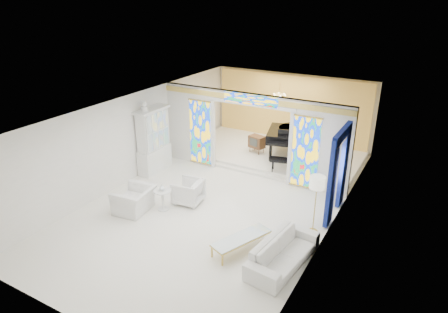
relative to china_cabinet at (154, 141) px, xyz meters
The scene contains 24 objects.
floor 3.47m from the china_cabinet, 10.50° to the right, with size 12.00×12.00×0.00m, color silver.
ceiling 3.75m from the china_cabinet, 10.50° to the right, with size 7.00×12.00×0.02m, color white.
wall_back 6.30m from the china_cabinet, 59.24° to the left, with size 7.00×0.02×3.00m, color silver.
wall_front 7.35m from the china_cabinet, 64.01° to the right, with size 7.00×0.02×3.00m, color silver.
wall_left 0.74m from the china_cabinet, 115.42° to the right, with size 0.02×12.00×3.00m, color silver.
wall_right 6.75m from the china_cabinet, ahead, with size 0.02×12.00×3.00m, color silver.
partition_wall 3.54m from the china_cabinet, 23.50° to the left, with size 7.00×0.22×3.00m.
stained_glass_left 1.76m from the china_cabinet, 47.47° to the left, with size 0.90×0.04×2.40m, color gold.
stained_glass_right 5.41m from the china_cabinet, 13.85° to the left, with size 0.90×0.04×2.40m, color gold.
stained_glass_transom 3.84m from the china_cabinet, 21.91° to the left, with size 2.00×0.04×0.34m, color gold.
alcove_platform 4.88m from the china_cabinet, 47.45° to the left, with size 6.80×3.80×0.18m, color silver.
gold_curtain_back 6.19m from the china_cabinet, 58.67° to the left, with size 6.70×0.10×2.90m, color gold.
chandelier 5.02m from the china_cabinet, 44.89° to the left, with size 0.48×0.48×0.30m, color #B79840.
blue_drapes 6.63m from the china_cabinet, ahead, with size 0.14×1.85×2.65m.
china_cabinet is the anchor object (origin of this frame).
armchair_left 3.05m from the china_cabinet, 63.54° to the right, with size 1.14×1.00×0.74m, color white.
armchair_right 2.92m from the china_cabinet, 30.16° to the right, with size 0.82×0.85×0.77m, color white.
sofa 6.83m from the china_cabinet, 24.60° to the right, with size 2.30×0.90×0.67m, color white.
side_table 3.04m from the china_cabinet, 46.94° to the right, with size 0.59×0.59×0.65m.
vase 2.97m from the china_cabinet, 46.94° to the right, with size 0.18×0.18×0.19m, color white.
coffee_table 5.82m from the china_cabinet, 29.22° to the right, with size 1.13×1.75×0.38m.
floor_lamp 6.47m from the china_cabinet, ahead, with size 0.47×0.47×1.69m.
grand_piano 5.40m from the china_cabinet, 42.02° to the left, with size 2.21×3.38×1.23m.
tv_console 4.12m from the china_cabinet, 48.69° to the left, with size 0.68×0.55×0.69m.
Camera 1 is at (5.63, -9.92, 6.20)m, focal length 32.00 mm.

